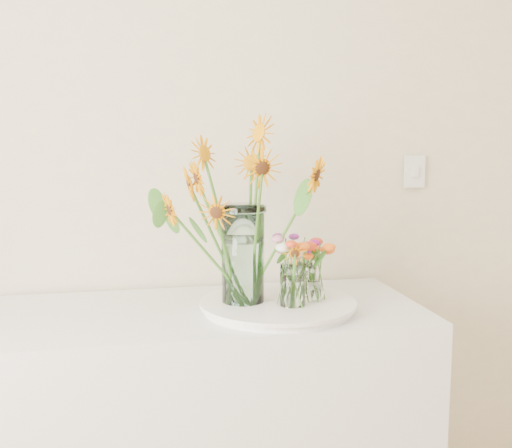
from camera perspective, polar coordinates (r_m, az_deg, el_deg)
The scene contains 10 objects.
counter at distance 2.19m, azimuth -4.94°, elevation -18.99°, with size 1.40×0.60×0.90m, color white.
tray at distance 2.00m, azimuth 1.96°, elevation -7.35°, with size 0.46×0.46×0.03m, color white.
mason_jar at distance 1.96m, azimuth -1.18°, elevation -2.70°, with size 0.13×0.13×0.31m, color #ADD5CA.
sunflower_bouquet at distance 1.94m, azimuth -1.19°, elevation 1.10°, with size 0.82×0.82×0.57m, color orange, non-canonical shape.
small_vase_a at distance 1.93m, azimuth 3.28°, elevation -5.50°, with size 0.08×0.08×0.13m, color white.
wildflower_posy_a at distance 1.92m, azimuth 3.29°, elevation -4.20°, with size 0.21×0.21×0.22m, color orange, non-canonical shape.
small_vase_b at distance 2.00m, azimuth 5.00°, elevation -5.34°, with size 0.08×0.08×0.11m, color white, non-canonical shape.
wildflower_posy_b at distance 1.99m, azimuth 5.02°, elevation -4.08°, with size 0.22×0.22×0.20m, color orange, non-canonical shape.
small_vase_c at distance 2.09m, azimuth 4.22°, elevation -4.83°, with size 0.06×0.06×0.11m, color white.
wildflower_posy_c at distance 2.08m, azimuth 4.23°, elevation -3.63°, with size 0.21×0.21×0.20m, color orange, non-canonical shape.
Camera 1 is at (-0.56, -0.00, 1.45)m, focal length 45.00 mm.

